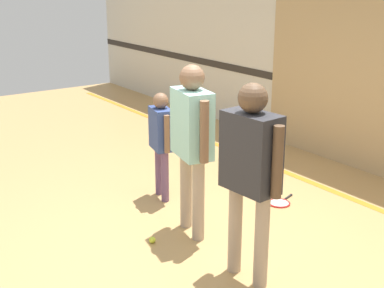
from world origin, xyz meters
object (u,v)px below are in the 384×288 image
at_px(person_student_right, 251,163).
at_px(tennis_ball_by_spare_racket, 261,199).
at_px(tennis_ball_near_instructor, 152,240).
at_px(racket_spare_on_floor, 280,203).
at_px(person_student_left, 161,134).
at_px(person_instructor, 192,132).

relative_size(person_student_right, tennis_ball_by_spare_racket, 26.74).
bearing_deg(tennis_ball_near_instructor, racket_spare_on_floor, 88.63).
distance_m(tennis_ball_near_instructor, tennis_ball_by_spare_racket, 1.60).
bearing_deg(tennis_ball_near_instructor, person_student_right, 18.58).
xyz_separation_m(person_student_left, person_student_right, (1.96, -0.35, 0.29)).
bearing_deg(person_instructor, tennis_ball_by_spare_racket, 110.03).
height_order(person_student_left, tennis_ball_by_spare_racket, person_student_left).
height_order(person_student_left, tennis_ball_near_instructor, person_student_left).
bearing_deg(racket_spare_on_floor, person_instructor, 162.75).
distance_m(person_student_left, tennis_ball_near_instructor, 1.39).
relative_size(racket_spare_on_floor, tennis_ball_near_instructor, 7.12).
height_order(person_instructor, tennis_ball_near_instructor, person_instructor).
bearing_deg(racket_spare_on_floor, person_student_left, 120.05).
xyz_separation_m(person_instructor, person_student_left, (-0.96, 0.24, -0.29)).
height_order(person_student_right, tennis_ball_near_instructor, person_student_right).
xyz_separation_m(person_instructor, tennis_ball_near_instructor, (-0.04, -0.47, -1.06)).
bearing_deg(tennis_ball_near_instructor, person_instructor, 85.46).
distance_m(person_instructor, person_student_right, 1.01).
distance_m(person_student_left, racket_spare_on_floor, 1.62).
xyz_separation_m(racket_spare_on_floor, tennis_ball_by_spare_racket, (-0.16, -0.15, 0.02)).
bearing_deg(person_instructor, person_student_right, 5.62).
height_order(person_instructor, person_student_right, person_instructor).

